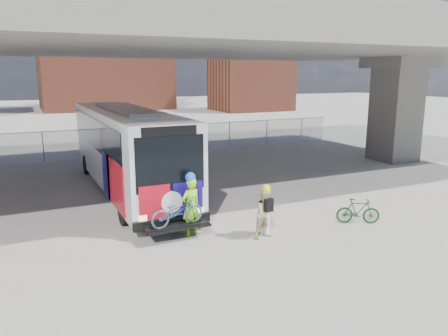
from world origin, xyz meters
TOP-DOWN VIEW (x-y plane):
  - ground at (0.00, 0.00)m, footprint 160.00×160.00m
  - bus at (-2.00, 3.78)m, footprint 2.67×12.98m
  - overpass at (0.00, 4.00)m, footprint 40.00×16.00m
  - chainlink_fence at (0.00, 12.00)m, footprint 30.00×0.06m
  - brick_buildings at (1.23, 48.23)m, footprint 54.00×22.00m
  - smokestack at (14.00, 55.00)m, footprint 2.20×2.20m
  - bollard at (0.73, -3.50)m, footprint 0.30×0.30m
  - cyclist_hivis at (-1.46, -2.54)m, footprint 0.79×0.63m
  - cyclist_tan at (0.58, -3.78)m, footprint 0.86×0.72m
  - bike_parked at (4.15, -3.97)m, footprint 1.48×1.10m

SIDE VIEW (x-z plane):
  - ground at x=0.00m, z-range 0.00..0.00m
  - bike_parked at x=4.15m, z-range 0.00..0.88m
  - bollard at x=0.73m, z-range 0.04..1.21m
  - cyclist_tan at x=0.58m, z-range -0.05..1.69m
  - cyclist_hivis at x=-1.46m, z-range -0.04..2.03m
  - chainlink_fence at x=0.00m, z-range -13.58..16.42m
  - bus at x=-2.00m, z-range 0.26..3.95m
  - brick_buildings at x=1.23m, z-range -0.58..11.42m
  - overpass at x=0.00m, z-range 2.57..10.52m
  - smokestack at x=14.00m, z-range 0.00..25.00m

